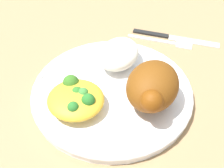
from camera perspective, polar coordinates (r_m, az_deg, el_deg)
name	(u,v)px	position (r m, az deg, el deg)	size (l,w,h in m)	color
ground_plane	(112,96)	(0.53, 0.00, -2.35)	(2.00, 2.00, 0.00)	#997750
plate	(112,92)	(0.52, 0.00, -1.54)	(0.28, 0.28, 0.02)	white
roasted_chicken	(152,87)	(0.47, 7.82, -0.60)	(0.11, 0.08, 0.07)	brown
rice_pile	(119,54)	(0.55, 1.31, 5.89)	(0.09, 0.07, 0.04)	silver
mac_cheese_with_broccoli	(76,98)	(0.48, -7.01, -2.72)	(0.09, 0.09, 0.04)	gold
fork	(164,41)	(0.66, 10.00, 8.19)	(0.03, 0.14, 0.01)	silver
knife	(168,36)	(0.68, 10.91, 9.10)	(0.04, 0.19, 0.01)	black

